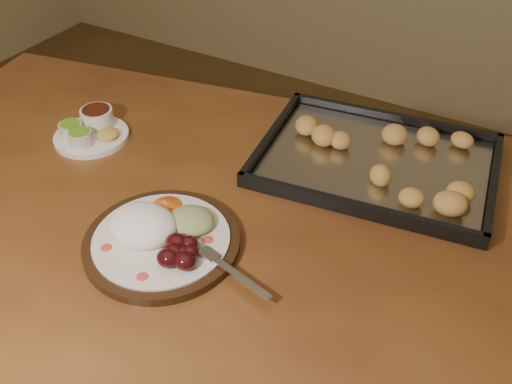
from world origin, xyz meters
The scene contains 4 objects.
dining_table centered at (0.23, 0.16, 0.65)m, with size 1.64×1.15×0.75m.
dinner_plate centered at (0.21, 0.04, 0.77)m, with size 0.37×0.27×0.06m.
condiment_saucer centered at (-0.13, 0.23, 0.77)m, with size 0.16×0.16×0.06m.
baking_tray centered at (0.46, 0.45, 0.77)m, with size 0.52×0.41×0.05m.
Camera 1 is at (0.71, -0.51, 1.46)m, focal length 40.00 mm.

